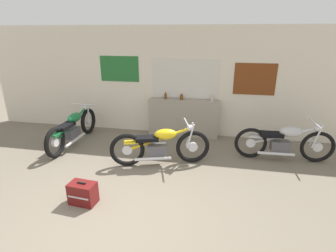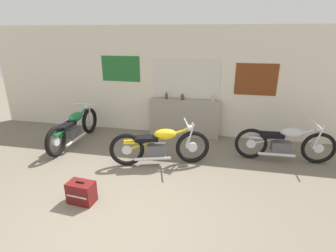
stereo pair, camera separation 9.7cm
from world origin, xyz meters
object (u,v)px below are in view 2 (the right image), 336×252
(hard_case_darkred, at_px, (81,192))
(motorcycle_silver, at_px, (285,142))
(bottle_center, at_px, (213,98))
(motorcycle_yellow, at_px, (160,145))
(motorcycle_green, at_px, (74,127))
(bottle_leftmost, at_px, (166,96))
(bottle_left_center, at_px, (182,97))

(hard_case_darkred, bearing_deg, motorcycle_silver, 32.66)
(bottle_center, height_order, motorcycle_silver, bottle_center)
(motorcycle_silver, bearing_deg, motorcycle_yellow, -164.73)
(motorcycle_green, bearing_deg, motorcycle_silver, 0.76)
(bottle_leftmost, distance_m, bottle_left_center, 0.42)
(bottle_leftmost, xyz_separation_m, bottle_left_center, (0.42, 0.01, -0.01))
(bottle_center, distance_m, hard_case_darkred, 3.88)
(motorcycle_yellow, bearing_deg, bottle_left_center, 83.92)
(bottle_leftmost, relative_size, bottle_center, 1.03)
(bottle_center, bearing_deg, motorcycle_silver, -32.64)
(bottle_leftmost, relative_size, motorcycle_green, 0.09)
(motorcycle_yellow, bearing_deg, motorcycle_silver, 15.27)
(motorcycle_green, height_order, hard_case_darkred, motorcycle_green)
(motorcycle_yellow, distance_m, motorcycle_green, 2.41)
(bottle_center, height_order, hard_case_darkred, bottle_center)
(motorcycle_silver, bearing_deg, bottle_center, 147.36)
(motorcycle_yellow, height_order, motorcycle_silver, motorcycle_yellow)
(bottle_leftmost, height_order, hard_case_darkred, bottle_leftmost)
(bottle_leftmost, relative_size, motorcycle_yellow, 0.10)
(motorcycle_green, distance_m, motorcycle_silver, 4.88)
(motorcycle_green, bearing_deg, hard_case_darkred, -57.57)
(bottle_center, bearing_deg, bottle_left_center, 179.55)
(bottle_center, xyz_separation_m, hard_case_darkred, (-1.91, -3.25, -0.88))
(motorcycle_yellow, bearing_deg, bottle_leftmost, 97.77)
(bottle_center, relative_size, hard_case_darkred, 0.43)
(bottle_leftmost, relative_size, motorcycle_silver, 0.10)
(bottle_center, bearing_deg, motorcycle_yellow, -119.45)
(bottle_leftmost, xyz_separation_m, motorcycle_green, (-2.09, -1.07, -0.65))
(motorcycle_yellow, relative_size, hard_case_darkred, 4.48)
(bottle_left_center, relative_size, hard_case_darkred, 0.37)
(bottle_left_center, relative_size, motorcycle_silver, 0.08)
(bottle_left_center, height_order, motorcycle_yellow, bottle_left_center)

